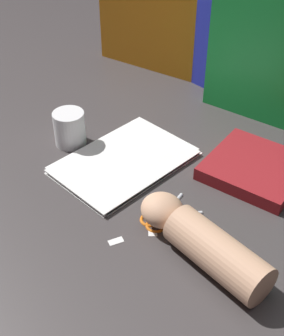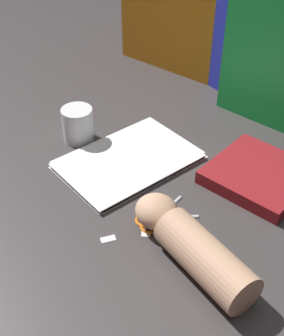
% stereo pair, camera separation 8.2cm
% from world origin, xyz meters
% --- Properties ---
extents(ground_plane, '(6.00, 6.00, 0.00)m').
position_xyz_m(ground_plane, '(0.00, 0.00, 0.00)').
color(ground_plane, '#3D3838').
extents(backdrop_panel_left, '(0.59, 0.14, 0.44)m').
position_xyz_m(backdrop_panel_left, '(-0.26, 0.43, 0.22)').
color(backdrop_panel_left, orange).
rests_on(backdrop_panel_left, ground_plane).
extents(backdrop_panel_center, '(0.62, 0.06, 0.58)m').
position_xyz_m(backdrop_panel_center, '(-0.02, 0.43, 0.29)').
color(backdrop_panel_center, '#2833D1').
rests_on(backdrop_panel_center, ground_plane).
extents(paper_stack, '(0.23, 0.34, 0.01)m').
position_xyz_m(paper_stack, '(-0.05, -0.01, 0.01)').
color(paper_stack, white).
rests_on(paper_stack, ground_plane).
extents(book_closed, '(0.24, 0.24, 0.03)m').
position_xyz_m(book_closed, '(0.20, 0.19, 0.02)').
color(book_closed, maroon).
rests_on(book_closed, ground_plane).
extents(scissors, '(0.10, 0.14, 0.01)m').
position_xyz_m(scissors, '(0.15, -0.09, 0.00)').
color(scissors, silver).
rests_on(scissors, ground_plane).
extents(hand_forearm, '(0.31, 0.11, 0.08)m').
position_xyz_m(hand_forearm, '(0.27, -0.11, 0.04)').
color(hand_forearm, tan).
rests_on(hand_forearm, ground_plane).
extents(paper_scrap_near, '(0.02, 0.02, 0.00)m').
position_xyz_m(paper_scrap_near, '(0.17, -0.13, 0.00)').
color(paper_scrap_near, white).
rests_on(paper_scrap_near, ground_plane).
extents(paper_scrap_mid, '(0.03, 0.03, 0.00)m').
position_xyz_m(paper_scrap_mid, '(0.13, -0.20, 0.00)').
color(paper_scrap_mid, white).
rests_on(paper_scrap_mid, ground_plane).
extents(mug, '(0.08, 0.08, 0.09)m').
position_xyz_m(mug, '(-0.21, -0.04, 0.05)').
color(mug, white).
rests_on(mug, ground_plane).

